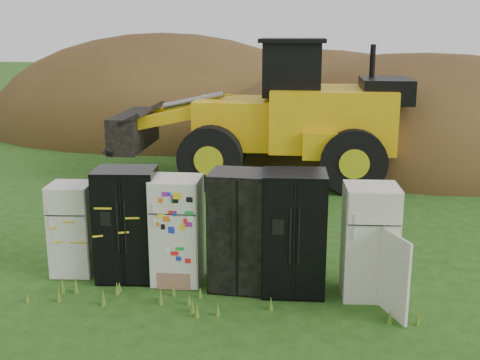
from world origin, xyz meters
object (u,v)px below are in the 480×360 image
object	(u,v)px
fridge_sticker	(177,230)
fridge_dark_mid	(242,230)
fridge_black_side	(127,224)
fridge_open_door	(369,241)
wheel_loader	(256,110)
fridge_black_right	(294,233)
fridge_leftmost	(73,229)

from	to	relation	value
fridge_sticker	fridge_dark_mid	size ratio (longest dim) A/B	0.92
fridge_dark_mid	fridge_black_side	bearing A→B (deg)	178.94
fridge_open_door	wheel_loader	size ratio (longest dim) A/B	0.22
fridge_black_side	wheel_loader	world-z (taller)	wheel_loader
wheel_loader	fridge_sticker	bearing A→B (deg)	-95.72
fridge_black_side	fridge_sticker	size ratio (longest dim) A/B	1.06
fridge_open_door	wheel_loader	bearing A→B (deg)	105.12
fridge_black_side	fridge_black_right	xyz separation A→B (m)	(2.73, -0.03, 0.04)
fridge_dark_mid	fridge_black_right	world-z (taller)	fridge_black_right
fridge_leftmost	fridge_black_side	size ratio (longest dim) A/B	0.84
fridge_leftmost	fridge_black_right	world-z (taller)	fridge_black_right
fridge_sticker	wheel_loader	xyz separation A→B (m)	(0.16, 7.03, 1.02)
fridge_sticker	fridge_open_door	world-z (taller)	fridge_open_door
fridge_dark_mid	fridge_black_right	size ratio (longest dim) A/B	0.98
fridge_black_right	fridge_leftmost	bearing A→B (deg)	172.60
fridge_leftmost	fridge_sticker	size ratio (longest dim) A/B	0.89
fridge_black_right	wheel_loader	xyz separation A→B (m)	(-1.72, 7.07, 0.93)
fridge_black_right	fridge_black_side	bearing A→B (deg)	172.93
fridge_black_right	fridge_open_door	size ratio (longest dim) A/B	1.10
fridge_black_right	fridge_open_door	world-z (taller)	fridge_black_right
fridge_sticker	fridge_dark_mid	world-z (taller)	fridge_dark_mid
fridge_sticker	fridge_black_side	bearing A→B (deg)	176.24
fridge_leftmost	fridge_black_side	bearing A→B (deg)	-10.13
fridge_black_right	fridge_open_door	xyz separation A→B (m)	(1.15, 0.05, -0.09)
fridge_black_side	fridge_dark_mid	world-z (taller)	fridge_dark_mid
fridge_black_side	fridge_open_door	size ratio (longest dim) A/B	1.05
fridge_sticker	fridge_open_door	bearing A→B (deg)	-4.42
fridge_leftmost	fridge_black_right	xyz separation A→B (m)	(3.71, -0.06, 0.19)
fridge_black_side	fridge_black_right	size ratio (longest dim) A/B	0.96
fridge_sticker	fridge_black_right	distance (m)	1.89
fridge_leftmost	fridge_open_door	bearing A→B (deg)	-8.34
fridge_black_side	fridge_open_door	xyz separation A→B (m)	(3.89, 0.03, -0.05)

